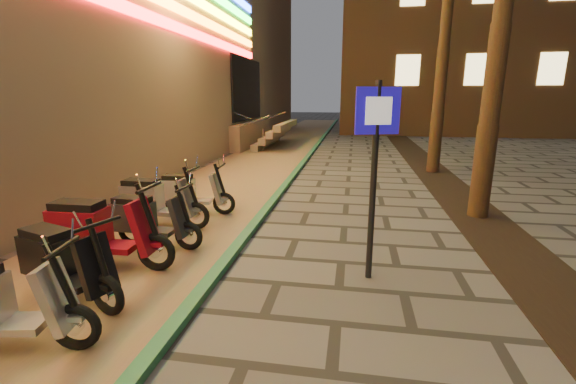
% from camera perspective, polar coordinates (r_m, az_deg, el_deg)
% --- Properties ---
extents(parking_strip, '(3.40, 60.00, 0.01)m').
position_cam_1_polar(parking_strip, '(12.17, -7.47, 2.17)').
color(parking_strip, '#8C7251').
rests_on(parking_strip, ground).
extents(green_curb, '(0.18, 60.00, 0.10)m').
position_cam_1_polar(green_curb, '(11.77, 0.46, 2.11)').
color(green_curb, '#296F45').
rests_on(green_curb, ground).
extents(planting_strip, '(1.20, 40.00, 0.02)m').
position_cam_1_polar(planting_strip, '(7.33, 30.51, -7.72)').
color(planting_strip, black).
rests_on(planting_strip, ground).
extents(pedestrian_sign, '(0.57, 0.23, 2.68)m').
position_cam_1_polar(pedestrian_sign, '(5.15, 12.78, 5.33)').
color(pedestrian_sign, black).
rests_on(pedestrian_sign, ground).
extents(scooter_7, '(1.64, 0.87, 1.16)m').
position_cam_1_polar(scooter_7, '(5.55, -30.46, -8.91)').
color(scooter_7, black).
rests_on(scooter_7, ground).
extents(scooter_8, '(1.85, 0.65, 1.31)m').
position_cam_1_polar(scooter_8, '(6.30, -26.33, -5.18)').
color(scooter_8, black).
rests_on(scooter_8, ground).
extents(scooter_9, '(1.57, 0.55, 1.11)m').
position_cam_1_polar(scooter_9, '(6.87, -20.22, -3.80)').
color(scooter_9, black).
rests_on(scooter_9, ground).
extents(scooter_10, '(1.72, 0.60, 1.22)m').
position_cam_1_polar(scooter_10, '(7.83, -19.08, -1.22)').
color(scooter_10, black).
rests_on(scooter_10, ground).
extents(scooter_11, '(1.58, 0.57, 1.11)m').
position_cam_1_polar(scooter_11, '(8.52, -14.42, -0.00)').
color(scooter_11, black).
rests_on(scooter_11, ground).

